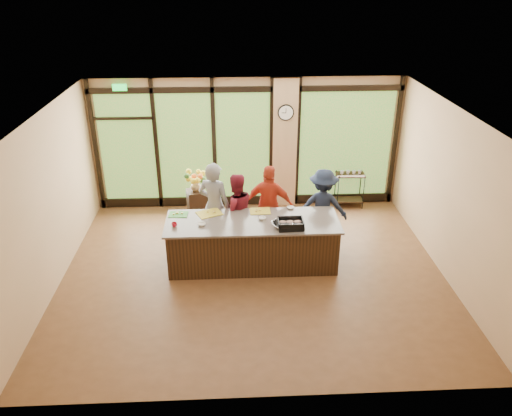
{
  "coord_description": "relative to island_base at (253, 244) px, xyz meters",
  "views": [
    {
      "loc": [
        -0.34,
        -7.84,
        5.14
      ],
      "look_at": [
        0.07,
        0.4,
        1.14
      ],
      "focal_mm": 35.0,
      "sensor_mm": 36.0,
      "label": 1
    }
  ],
  "objects": [
    {
      "name": "red_ramekin",
      "position": [
        -1.42,
        -0.15,
        0.52
      ],
      "size": [
        0.13,
        0.13,
        0.08
      ],
      "primitive_type": "imported",
      "rotation": [
        0.0,
        0.0,
        -0.31
      ],
      "color": "#AE1124",
      "rests_on": "countertop"
    },
    {
      "name": "cook_midleft",
      "position": [
        -0.3,
        0.69,
        0.35
      ],
      "size": [
        0.91,
        0.8,
        1.57
      ],
      "primitive_type": "imported",
      "rotation": [
        0.0,
        0.0,
        3.45
      ],
      "color": "maroon",
      "rests_on": "floor"
    },
    {
      "name": "cook_left",
      "position": [
        -0.71,
        0.69,
        0.47
      ],
      "size": [
        0.78,
        0.66,
        1.81
      ],
      "primitive_type": "imported",
      "rotation": [
        0.0,
        0.0,
        2.73
      ],
      "color": "slate",
      "rests_on": "floor"
    },
    {
      "name": "cutting_board_center",
      "position": [
        -0.8,
        0.34,
        0.49
      ],
      "size": [
        0.55,
        0.49,
        0.01
      ],
      "primitive_type": "cube",
      "rotation": [
        0.0,
        0.0,
        0.43
      ],
      "color": "gold",
      "rests_on": "countertop"
    },
    {
      "name": "left_wall",
      "position": [
        -3.5,
        -0.3,
        1.06
      ],
      "size": [
        0.0,
        6.0,
        6.0
      ],
      "primitive_type": "plane",
      "rotation": [
        1.57,
        0.0,
        1.57
      ],
      "color": "tan",
      "rests_on": "floor"
    },
    {
      "name": "cutting_board_right",
      "position": [
        0.16,
        0.39,
        0.49
      ],
      "size": [
        0.4,
        0.3,
        0.01
      ],
      "primitive_type": "cube",
      "rotation": [
        0.0,
        0.0,
        0.03
      ],
      "color": "gold",
      "rests_on": "countertop"
    },
    {
      "name": "countertop",
      "position": [
        0.0,
        0.0,
        0.46
      ],
      "size": [
        3.2,
        1.1,
        0.04
      ],
      "primitive_type": "cube",
      "color": "#6C6159",
      "rests_on": "island_base"
    },
    {
      "name": "ceiling",
      "position": [
        0.0,
        -0.3,
        2.56
      ],
      "size": [
        7.0,
        7.0,
        0.0
      ],
      "primitive_type": "plane",
      "rotation": [
        3.14,
        0.0,
        0.0
      ],
      "color": "silver",
      "rests_on": "back_wall"
    },
    {
      "name": "mixing_bowl",
      "position": [
        0.52,
        -0.26,
        0.52
      ],
      "size": [
        0.46,
        0.46,
        0.09
      ],
      "primitive_type": "imported",
      "rotation": [
        0.0,
        0.0,
        0.34
      ],
      "color": "silver",
      "rests_on": "countertop"
    },
    {
      "name": "cook_midright",
      "position": [
        0.38,
        0.83,
        0.4
      ],
      "size": [
        1.05,
        0.66,
        1.67
      ],
      "primitive_type": "imported",
      "rotation": [
        0.0,
        0.0,
        2.87
      ],
      "color": "#B2321B",
      "rests_on": "floor"
    },
    {
      "name": "cook_right",
      "position": [
        1.45,
        0.84,
        0.34
      ],
      "size": [
        1.1,
        0.76,
        1.57
      ],
      "primitive_type": "imported",
      "rotation": [
        0.0,
        0.0,
        2.96
      ],
      "color": "#171F34",
      "rests_on": "floor"
    },
    {
      "name": "flower_vase",
      "position": [
        -1.14,
        1.76,
        0.46
      ],
      "size": [
        0.27,
        0.27,
        0.24
      ],
      "primitive_type": "imported",
      "rotation": [
        0.0,
        0.0,
        -0.17
      ],
      "color": "olive",
      "rests_on": "flower_stand"
    },
    {
      "name": "prep_bowl_near",
      "position": [
        -0.93,
        -0.13,
        0.5
      ],
      "size": [
        0.19,
        0.19,
        0.04
      ],
      "primitive_type": "imported",
      "rotation": [
        0.0,
        0.0,
        -0.39
      ],
      "color": "white",
      "rests_on": "countertop"
    },
    {
      "name": "floor",
      "position": [
        0.0,
        -0.3,
        -0.44
      ],
      "size": [
        7.0,
        7.0,
        0.0
      ],
      "primitive_type": "plane",
      "color": "brown",
      "rests_on": "ground"
    },
    {
      "name": "prep_bowl_far",
      "position": [
        0.76,
        0.49,
        0.5
      ],
      "size": [
        0.17,
        0.17,
        0.03
      ],
      "primitive_type": "imported",
      "rotation": [
        0.0,
        0.0,
        0.26
      ],
      "color": "white",
      "rests_on": "countertop"
    },
    {
      "name": "back_wall",
      "position": [
        0.0,
        2.7,
        1.06
      ],
      "size": [
        7.0,
        0.0,
        7.0
      ],
      "primitive_type": "plane",
      "rotation": [
        1.57,
        0.0,
        0.0
      ],
      "color": "tan",
      "rests_on": "floor"
    },
    {
      "name": "bar_cart",
      "position": [
        2.38,
        2.45,
        0.1
      ],
      "size": [
        0.68,
        0.41,
        0.9
      ],
      "rotation": [
        0.0,
        0.0,
        -0.05
      ],
      "color": "black",
      "rests_on": "floor"
    },
    {
      "name": "prep_bowl_mid",
      "position": [
        0.18,
        0.06,
        0.5
      ],
      "size": [
        0.15,
        0.15,
        0.04
      ],
      "primitive_type": "imported",
      "rotation": [
        0.0,
        0.0,
        -0.09
      ],
      "color": "white",
      "rests_on": "countertop"
    },
    {
      "name": "island_base",
      "position": [
        0.0,
        0.0,
        0.0
      ],
      "size": [
        3.1,
        1.0,
        0.88
      ],
      "primitive_type": "cube",
      "color": "black",
      "rests_on": "floor"
    },
    {
      "name": "flower_stand",
      "position": [
        -1.14,
        1.76,
        -0.05
      ],
      "size": [
        0.47,
        0.47,
        0.78
      ],
      "primitive_type": "cube",
      "rotation": [
        0.0,
        0.0,
        0.25
      ],
      "color": "black",
      "rests_on": "floor"
    },
    {
      "name": "right_wall",
      "position": [
        3.5,
        -0.3,
        1.06
      ],
      "size": [
        0.0,
        6.0,
        6.0
      ],
      "primitive_type": "plane",
      "rotation": [
        1.57,
        0.0,
        -1.57
      ],
      "color": "tan",
      "rests_on": "floor"
    },
    {
      "name": "cutting_board_left",
      "position": [
        -1.39,
        0.33,
        0.49
      ],
      "size": [
        0.37,
        0.29,
        0.01
      ],
      "primitive_type": "cube",
      "rotation": [
        0.0,
        0.0,
        -0.06
      ],
      "color": "green",
      "rests_on": "countertop"
    },
    {
      "name": "window_wall",
      "position": [
        0.16,
        2.65,
        0.95
      ],
      "size": [
        6.9,
        0.12,
        3.0
      ],
      "color": "tan",
      "rests_on": "floor"
    },
    {
      "name": "wall_clock",
      "position": [
        0.85,
        2.57,
        1.81
      ],
      "size": [
        0.36,
        0.04,
        0.36
      ],
      "color": "black",
      "rests_on": "window_wall"
    },
    {
      "name": "roasting_pan",
      "position": [
        0.67,
        -0.29,
        0.52
      ],
      "size": [
        0.48,
        0.38,
        0.08
      ],
      "primitive_type": "cube",
      "rotation": [
        0.0,
        0.0,
        0.05
      ],
      "color": "black",
      "rests_on": "countertop"
    }
  ]
}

